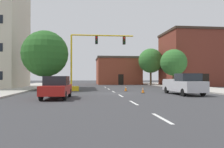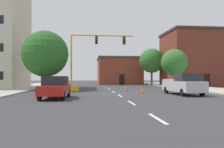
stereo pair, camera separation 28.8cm
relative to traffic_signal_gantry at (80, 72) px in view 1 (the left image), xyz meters
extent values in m
plane|color=#38383A|center=(3.79, -4.78, -2.21)|extent=(160.00, 160.00, 0.00)
cube|color=#B2ADA3|center=(-8.78, 3.22, -2.14)|extent=(6.00, 56.00, 0.14)
cube|color=#B2ADA3|center=(16.35, 3.22, -2.14)|extent=(6.00, 56.00, 0.14)
cube|color=silver|center=(3.79, -18.78, -2.20)|extent=(0.16, 2.40, 0.01)
cube|color=silver|center=(3.79, -13.28, -2.20)|extent=(0.16, 2.40, 0.01)
cube|color=silver|center=(3.79, -7.78, -2.20)|extent=(0.16, 2.40, 0.01)
cube|color=silver|center=(3.79, -2.28, -2.20)|extent=(0.16, 2.40, 0.01)
cube|color=silver|center=(3.79, 3.22, -2.20)|extent=(0.16, 2.40, 0.01)
cube|color=silver|center=(3.79, 8.72, -2.20)|extent=(0.16, 2.40, 0.01)
cube|color=brown|center=(7.90, 23.77, 0.60)|extent=(9.37, 9.71, 5.62)
cube|color=#4C4238|center=(7.90, 23.77, 3.62)|extent=(9.67, 10.01, 0.40)
cube|color=black|center=(7.90, 18.88, -1.11)|extent=(1.10, 0.06, 2.20)
cube|color=brown|center=(20.53, 12.66, 2.63)|extent=(10.24, 9.25, 9.67)
cube|color=#3D2D23|center=(20.53, 12.66, 7.66)|extent=(10.54, 9.55, 0.40)
cube|color=black|center=(20.53, 8.01, -1.11)|extent=(1.10, 0.06, 2.20)
cube|color=yellow|center=(-1.06, 0.00, -1.93)|extent=(1.80, 1.20, 0.55)
cylinder|color=yellow|center=(-1.06, 0.00, 1.44)|extent=(0.20, 0.20, 6.20)
cylinder|color=yellow|center=(2.74, 0.00, 4.54)|extent=(7.59, 0.16, 0.16)
cube|color=black|center=(1.98, 0.00, 3.97)|extent=(0.32, 0.36, 0.95)
sphere|color=red|center=(1.98, -0.19, 4.24)|extent=(0.20, 0.20, 0.20)
sphere|color=#38280A|center=(1.98, -0.19, 3.96)|extent=(0.20, 0.20, 0.20)
sphere|color=black|center=(1.98, -0.19, 3.68)|extent=(0.20, 0.20, 0.20)
cube|color=black|center=(5.39, 0.00, 3.97)|extent=(0.32, 0.36, 0.95)
sphere|color=red|center=(5.39, -0.19, 4.24)|extent=(0.20, 0.20, 0.20)
sphere|color=#38280A|center=(5.39, -0.19, 3.96)|extent=(0.20, 0.20, 0.20)
sphere|color=black|center=(5.39, -0.19, 3.68)|extent=(0.20, 0.20, 0.20)
cylinder|color=brown|center=(-4.29, 0.82, -1.01)|extent=(0.36, 0.36, 2.39)
sphere|color=#286023|center=(-4.29, 0.82, 2.30)|extent=(5.66, 5.66, 5.66)
cylinder|color=brown|center=(14.12, 5.89, -1.03)|extent=(0.36, 0.36, 2.36)
sphere|color=#33702D|center=(14.12, 5.89, 1.68)|extent=(4.08, 4.08, 4.08)
cylinder|color=brown|center=(13.33, 15.66, -0.68)|extent=(0.36, 0.36, 3.05)
sphere|color=#33702D|center=(13.33, 15.66, 2.64)|extent=(4.79, 4.79, 4.79)
cube|color=#BCBCC1|center=(9.86, -7.16, -1.39)|extent=(2.24, 5.48, 0.95)
cube|color=#1E2328|center=(9.90, -8.05, -0.57)|extent=(1.92, 1.88, 0.70)
cube|color=#BCBCC1|center=(9.81, -5.97, -0.84)|extent=(2.12, 2.89, 0.16)
cylinder|color=black|center=(10.84, -8.95, -1.87)|extent=(0.25, 0.69, 0.68)
cylinder|color=black|center=(9.04, -9.03, -1.87)|extent=(0.25, 0.69, 0.68)
cylinder|color=black|center=(10.68, -5.28, -1.87)|extent=(0.25, 0.69, 0.68)
cylinder|color=black|center=(8.88, -5.36, -1.87)|extent=(0.25, 0.69, 0.68)
cube|color=#B21E19|center=(-1.55, -9.76, -1.52)|extent=(2.05, 4.58, 0.70)
cube|color=#1E2328|center=(-1.54, -9.66, -0.82)|extent=(1.80, 2.37, 0.70)
cylinder|color=black|center=(-2.31, -8.19, -1.87)|extent=(0.25, 0.69, 0.68)
cylinder|color=black|center=(-0.66, -8.27, -1.87)|extent=(0.25, 0.69, 0.68)
cylinder|color=black|center=(-2.44, -11.25, -1.87)|extent=(0.25, 0.69, 0.68)
cylinder|color=black|center=(-0.79, -11.32, -1.87)|extent=(0.25, 0.69, 0.68)
cube|color=black|center=(6.54, -4.86, -2.19)|extent=(0.36, 0.36, 0.04)
cone|color=orange|center=(6.54, -4.86, -1.89)|extent=(0.28, 0.28, 0.56)
cylinder|color=white|center=(6.54, -4.86, -1.82)|extent=(0.19, 0.19, 0.08)
cube|color=black|center=(5.32, -1.58, -2.19)|extent=(0.36, 0.36, 0.04)
cone|color=orange|center=(5.32, -1.58, -1.86)|extent=(0.28, 0.28, 0.62)
cylinder|color=white|center=(5.32, -1.58, -1.78)|extent=(0.19, 0.19, 0.08)
camera|label=1|loc=(0.73, -27.74, -0.51)|focal=36.45mm
camera|label=2|loc=(1.01, -27.77, -0.51)|focal=36.45mm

